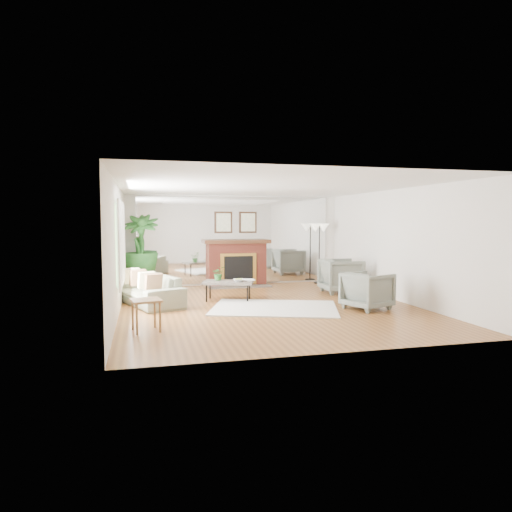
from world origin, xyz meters
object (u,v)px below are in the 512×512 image
object	(u,v)px
fireplace	(237,262)
coffee_table	(228,283)
armchair_back	(341,276)
armchair_front	(367,291)
sofa	(148,290)
potted_ficus	(140,249)
floor_lamp	(319,232)
side_table	(146,304)

from	to	relation	value
fireplace	coffee_table	distance (m)	2.46
armchair_back	armchair_front	world-z (taller)	armchair_back
sofa	armchair_back	size ratio (longest dim) A/B	2.30
armchair_back	potted_ficus	distance (m)	5.20
coffee_table	sofa	world-z (taller)	sofa
armchair_back	floor_lamp	xyz separation A→B (m)	(0.11, 1.74, 1.04)
floor_lamp	armchair_back	bearing A→B (deg)	-93.63
fireplace	potted_ficus	bearing A→B (deg)	-176.50
armchair_back	floor_lamp	bearing A→B (deg)	-0.82
armchair_front	side_table	size ratio (longest dim) A/B	1.54
armchair_front	floor_lamp	bearing A→B (deg)	-28.28
fireplace	side_table	xyz separation A→B (m)	(-2.50, -4.86, -0.22)
coffee_table	potted_ficus	bearing A→B (deg)	131.26
armchair_front	floor_lamp	size ratio (longest dim) A/B	0.48
coffee_table	floor_lamp	bearing A→B (deg)	35.48
coffee_table	side_table	distance (m)	3.10
potted_ficus	floor_lamp	distance (m)	4.98
potted_ficus	floor_lamp	bearing A→B (deg)	-0.15
floor_lamp	sofa	bearing A→B (deg)	-155.38
sofa	fireplace	bearing A→B (deg)	113.61
armchair_front	floor_lamp	distance (m)	4.02
fireplace	armchair_front	distance (m)	4.44
fireplace	side_table	bearing A→B (deg)	-117.23
armchair_front	sofa	bearing A→B (deg)	48.32
coffee_table	sofa	distance (m)	1.77
fireplace	armchair_back	bearing A→B (deg)	-40.33
coffee_table	potted_ficus	distance (m)	2.98
fireplace	side_table	size ratio (longest dim) A/B	3.81
potted_ficus	floor_lamp	size ratio (longest dim) A/B	1.15
potted_ficus	fireplace	bearing A→B (deg)	3.50
armchair_front	potted_ficus	size ratio (longest dim) A/B	0.42
armchair_front	floor_lamp	world-z (taller)	floor_lamp
sofa	armchair_back	distance (m)	4.73
armchair_back	side_table	xyz separation A→B (m)	(-4.76, -2.94, 0.01)
sofa	armchair_back	xyz separation A→B (m)	(4.71, 0.46, 0.11)
armchair_front	fireplace	bearing A→B (deg)	4.04
armchair_back	armchair_front	distance (m)	2.14
sofa	armchair_back	world-z (taller)	armchair_back
coffee_table	armchair_back	world-z (taller)	armchair_back
fireplace	side_table	world-z (taller)	fireplace
floor_lamp	side_table	bearing A→B (deg)	-136.08
coffee_table	potted_ficus	size ratio (longest dim) A/B	0.63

